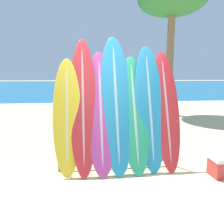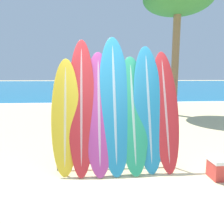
% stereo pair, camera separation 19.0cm
% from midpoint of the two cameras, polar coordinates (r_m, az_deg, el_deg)
% --- Properties ---
extents(ground_plane, '(160.00, 160.00, 0.00)m').
position_cam_midpoint_polar(ground_plane, '(3.67, 0.99, -18.10)').
color(ground_plane, beige).
extents(ocean_water, '(120.00, 60.00, 0.01)m').
position_cam_midpoint_polar(ocean_water, '(42.95, -6.46, 7.12)').
color(ocean_water, '#146693').
rests_on(ocean_water, ground_plane).
extents(surfboard_rack, '(2.15, 0.04, 0.91)m').
position_cam_midpoint_polar(surfboard_rack, '(4.01, 0.04, -8.08)').
color(surfboard_rack, slate).
rests_on(surfboard_rack, ground_plane).
extents(surfboard_slot_0, '(0.49, 0.71, 2.02)m').
position_cam_midpoint_polar(surfboard_slot_0, '(3.89, -13.05, -1.00)').
color(surfboard_slot_0, yellow).
rests_on(surfboard_slot_0, ground_plane).
extents(surfboard_slot_1, '(0.48, 1.03, 2.40)m').
position_cam_midpoint_polar(surfboard_slot_1, '(3.92, -8.95, 2.02)').
color(surfboard_slot_1, red).
rests_on(surfboard_slot_1, ground_plane).
extents(surfboard_slot_2, '(0.54, 0.99, 2.16)m').
position_cam_midpoint_polar(surfboard_slot_2, '(3.90, -4.34, 0.33)').
color(surfboard_slot_2, '#B23D8E').
rests_on(surfboard_slot_2, ground_plane).
extents(surfboard_slot_3, '(0.58, 1.09, 2.46)m').
position_cam_midpoint_polar(surfboard_slot_3, '(3.96, -0.32, 2.66)').
color(surfboard_slot_3, teal).
rests_on(surfboard_slot_3, ground_plane).
extents(surfboard_slot_4, '(0.54, 0.93, 2.08)m').
position_cam_midpoint_polar(surfboard_slot_4, '(3.96, 4.52, -0.15)').
color(surfboard_slot_4, '#289E70').
rests_on(surfboard_slot_4, ground_plane).
extents(surfboard_slot_5, '(0.54, 0.84, 2.27)m').
position_cam_midpoint_polar(surfboard_slot_5, '(4.04, 8.51, 1.31)').
color(surfboard_slot_5, teal).
rests_on(surfboard_slot_5, ground_plane).
extents(surfboard_slot_6, '(0.48, 0.84, 2.17)m').
position_cam_midpoint_polar(surfboard_slot_6, '(4.13, 12.72, 0.67)').
color(surfboard_slot_6, red).
rests_on(surfboard_slot_6, ground_plane).
extents(person_near_water, '(0.23, 0.29, 1.71)m').
position_cam_midpoint_polar(person_near_water, '(8.47, -12.78, 4.03)').
color(person_near_water, '#846047').
rests_on(person_near_water, ground_plane).
extents(person_mid_beach, '(0.22, 0.27, 1.61)m').
position_cam_midpoint_polar(person_mid_beach, '(7.68, -2.90, 3.30)').
color(person_mid_beach, '#846047').
rests_on(person_mid_beach, ground_plane).
extents(person_far_left, '(0.23, 0.29, 1.74)m').
position_cam_midpoint_polar(person_far_left, '(11.96, -8.55, 5.76)').
color(person_far_left, '#846047').
rests_on(person_far_left, ground_plane).
extents(person_far_right, '(0.24, 0.30, 1.79)m').
position_cam_midpoint_polar(person_far_right, '(9.95, 1.82, 5.29)').
color(person_far_right, '#A87A5B').
rests_on(person_far_right, ground_plane).
extents(palm_tree, '(2.85, 2.85, 5.43)m').
position_cam_midpoint_polar(palm_tree, '(10.29, 14.91, 26.09)').
color(palm_tree, brown).
rests_on(palm_tree, ground_plane).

